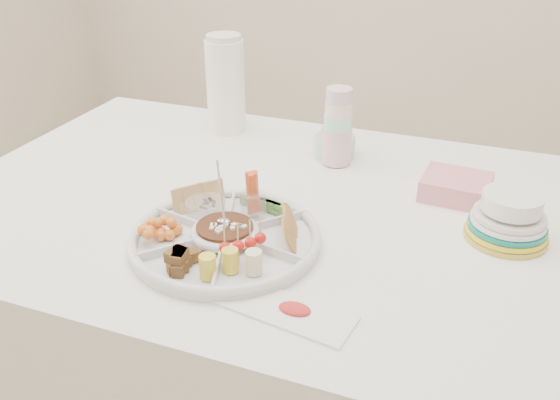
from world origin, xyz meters
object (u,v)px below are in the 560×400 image
at_px(party_tray, 225,235).
at_px(plate_stack, 509,215).
at_px(thermos, 226,83).
at_px(dining_table, 270,328).

xyz_separation_m(party_tray, plate_stack, (0.53, 0.23, 0.03)).
distance_m(party_tray, thermos, 0.64).
bearing_deg(thermos, plate_stack, -23.55).
distance_m(party_tray, plate_stack, 0.58).
height_order(thermos, plate_stack, thermos).
relative_size(thermos, plate_stack, 1.70).
bearing_deg(plate_stack, dining_table, -177.70).
relative_size(party_tray, plate_stack, 2.27).
height_order(dining_table, party_tray, party_tray).
height_order(party_tray, thermos, thermos).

